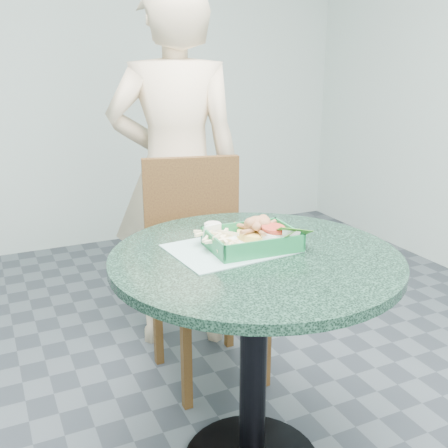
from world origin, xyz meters
name	(u,v)px	position (x,y,z in m)	size (l,w,h in m)	color
wall_back	(80,46)	(0.00, 2.50, 1.40)	(4.00, 0.04, 2.80)	silver
cafe_table	(254,311)	(0.00, 0.00, 0.58)	(0.87, 0.87, 0.75)	black
dining_chair	(201,254)	(0.09, 0.64, 0.53)	(0.41, 0.41, 0.93)	#3D1D10
diner_person	(176,156)	(0.09, 0.92, 0.91)	(0.66, 0.43, 1.81)	beige
placemat	(231,254)	(-0.05, 0.07, 0.75)	(0.36, 0.27, 0.00)	#8DBCB4
food_basket	(252,249)	(0.01, 0.05, 0.77)	(0.26, 0.19, 0.05)	#186D39
crab_sandwich	(257,232)	(0.06, 0.09, 0.80)	(0.13, 0.13, 0.08)	gold
fries_pile	(219,244)	(-0.08, 0.08, 0.79)	(0.11, 0.12, 0.04)	#FFEBAF
sauce_ramekin	(212,234)	(-0.08, 0.14, 0.80)	(0.05, 0.05, 0.03)	silver
garnish_cup	(278,240)	(0.09, 0.02, 0.79)	(0.13, 0.12, 0.05)	silver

